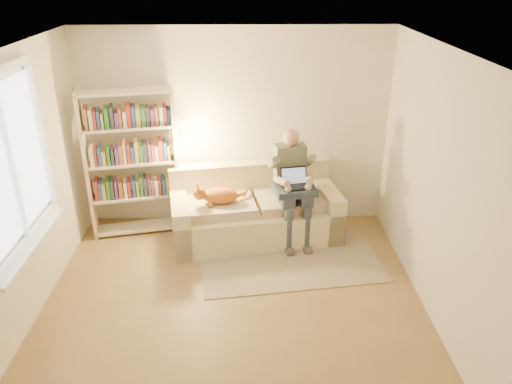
{
  "coord_description": "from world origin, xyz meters",
  "views": [
    {
      "loc": [
        0.14,
        -4.0,
        3.29
      ],
      "look_at": [
        0.25,
        1.0,
        0.97
      ],
      "focal_mm": 35.0,
      "sensor_mm": 36.0,
      "label": 1
    }
  ],
  "objects_px": {
    "person": "(292,180)",
    "cat": "(215,196)",
    "bookshelf": "(132,157)",
    "sofa": "(254,213)",
    "laptop": "(293,182)"
  },
  "relations": [
    {
      "from": "person",
      "to": "cat",
      "type": "xyz_separation_m",
      "value": [
        -0.95,
        -0.14,
        -0.14
      ]
    },
    {
      "from": "person",
      "to": "cat",
      "type": "height_order",
      "value": "person"
    },
    {
      "from": "cat",
      "to": "bookshelf",
      "type": "relative_size",
      "value": 0.34
    },
    {
      "from": "sofa",
      "to": "bookshelf",
      "type": "distance_m",
      "value": 1.71
    },
    {
      "from": "sofa",
      "to": "laptop",
      "type": "relative_size",
      "value": 6.12
    },
    {
      "from": "sofa",
      "to": "bookshelf",
      "type": "bearing_deg",
      "value": 164.7
    },
    {
      "from": "person",
      "to": "sofa",
      "type": "bearing_deg",
      "value": 160.69
    },
    {
      "from": "sofa",
      "to": "person",
      "type": "distance_m",
      "value": 0.69
    },
    {
      "from": "cat",
      "to": "laptop",
      "type": "relative_size",
      "value": 1.79
    },
    {
      "from": "cat",
      "to": "laptop",
      "type": "height_order",
      "value": "laptop"
    },
    {
      "from": "sofa",
      "to": "cat",
      "type": "xyz_separation_m",
      "value": [
        -0.48,
        -0.22,
        0.35
      ]
    },
    {
      "from": "laptop",
      "to": "sofa",
      "type": "bearing_deg",
      "value": 147.53
    },
    {
      "from": "cat",
      "to": "laptop",
      "type": "bearing_deg",
      "value": -8.35
    },
    {
      "from": "sofa",
      "to": "laptop",
      "type": "height_order",
      "value": "laptop"
    },
    {
      "from": "laptop",
      "to": "bookshelf",
      "type": "bearing_deg",
      "value": 160.48
    }
  ]
}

